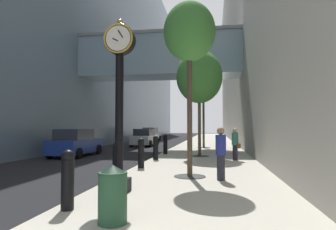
# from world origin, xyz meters

# --- Properties ---
(ground_plane) EXTENTS (110.00, 110.00, 0.00)m
(ground_plane) POSITION_xyz_m (0.00, 27.00, 0.00)
(ground_plane) COLOR black
(ground_plane) RESTS_ON ground
(sidewalk_right) EXTENTS (5.57, 80.00, 0.14)m
(sidewalk_right) POSITION_xyz_m (2.79, 30.00, 0.07)
(sidewalk_right) COLOR beige
(sidewalk_right) RESTS_ON ground
(building_block_left) EXTENTS (22.18, 80.00, 28.67)m
(building_block_left) POSITION_xyz_m (-11.73, 29.94, 14.28)
(building_block_left) COLOR slate
(building_block_left) RESTS_ON ground
(building_block_right) EXTENTS (9.00, 80.00, 27.07)m
(building_block_right) POSITION_xyz_m (10.07, 30.00, 13.54)
(building_block_right) COLOR gray
(building_block_right) RESTS_ON ground
(street_clock) EXTENTS (0.84, 0.55, 4.69)m
(street_clock) POSITION_xyz_m (0.89, 5.65, 2.72)
(street_clock) COLOR black
(street_clock) RESTS_ON sidewalk_right
(bollard_nearest) EXTENTS (0.28, 0.28, 1.26)m
(bollard_nearest) POSITION_xyz_m (0.38, 3.84, 0.80)
(bollard_nearest) COLOR black
(bollard_nearest) RESTS_ON sidewalk_right
(bollard_second) EXTENTS (0.28, 0.28, 1.26)m
(bollard_second) POSITION_xyz_m (0.38, 6.96, 0.80)
(bollard_second) COLOR black
(bollard_second) RESTS_ON sidewalk_right
(bollard_third) EXTENTS (0.28, 0.28, 1.26)m
(bollard_third) POSITION_xyz_m (0.38, 10.09, 0.80)
(bollard_third) COLOR black
(bollard_third) RESTS_ON sidewalk_right
(bollard_fourth) EXTENTS (0.28, 0.28, 1.26)m
(bollard_fourth) POSITION_xyz_m (0.38, 13.21, 0.80)
(bollard_fourth) COLOR black
(bollard_fourth) RESTS_ON sidewalk_right
(bollard_fifth) EXTENTS (0.28, 0.28, 1.26)m
(bollard_fifth) POSITION_xyz_m (0.38, 16.34, 0.80)
(bollard_fifth) COLOR black
(bollard_fifth) RESTS_ON sidewalk_right
(street_tree_near) EXTENTS (1.83, 1.83, 6.16)m
(street_tree_near) POSITION_xyz_m (2.58, 8.27, 5.17)
(street_tree_near) COLOR #333335
(street_tree_near) RESTS_ON sidewalk_right
(street_tree_mid_near) EXTENTS (2.73, 2.73, 6.26)m
(street_tree_mid_near) POSITION_xyz_m (2.58, 15.34, 4.81)
(street_tree_mid_near) COLOR #333335
(street_tree_mid_near) RESTS_ON sidewalk_right
(street_tree_mid_far) EXTENTS (2.69, 2.69, 7.14)m
(street_tree_mid_far) POSITION_xyz_m (2.58, 22.41, 5.71)
(street_tree_mid_far) COLOR #333335
(street_tree_mid_far) RESTS_ON sidewalk_right
(trash_bin) EXTENTS (0.53, 0.53, 1.05)m
(trash_bin) POSITION_xyz_m (1.61, 3.16, 0.68)
(trash_bin) COLOR #234C33
(trash_bin) RESTS_ON sidewalk_right
(pedestrian_walking) EXTENTS (0.51, 0.51, 1.67)m
(pedestrian_walking) POSITION_xyz_m (4.50, 13.50, 1.02)
(pedestrian_walking) COLOR #23232D
(pedestrian_walking) RESTS_ON sidewalk_right
(pedestrian_by_clock) EXTENTS (0.47, 0.47, 1.72)m
(pedestrian_by_clock) POSITION_xyz_m (3.63, 7.75, 1.06)
(pedestrian_by_clock) COLOR #23232D
(pedestrian_by_clock) RESTS_ON sidewalk_right
(car_silver_near) EXTENTS (2.04, 4.63, 1.66)m
(car_silver_near) POSITION_xyz_m (-3.17, 25.63, 0.80)
(car_silver_near) COLOR #B7BABF
(car_silver_near) RESTS_ON ground
(car_blue_mid) EXTENTS (2.05, 4.36, 1.72)m
(car_blue_mid) POSITION_xyz_m (-5.27, 15.49, 0.83)
(car_blue_mid) COLOR navy
(car_blue_mid) RESTS_ON ground
(car_grey_far) EXTENTS (2.06, 4.41, 1.74)m
(car_grey_far) POSITION_xyz_m (-4.79, 35.76, 0.84)
(car_grey_far) COLOR slate
(car_grey_far) RESTS_ON ground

